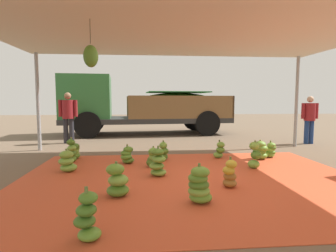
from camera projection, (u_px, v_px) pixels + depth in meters
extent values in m
plane|color=brown|center=(174.00, 150.00, 7.95)|extent=(40.00, 40.00, 0.00)
cube|color=#D1512D|center=(192.00, 180.00, 4.97)|extent=(6.21, 4.67, 0.01)
cylinder|color=#9EA0A5|center=(38.00, 102.00, 7.79)|extent=(0.10, 0.10, 2.73)
cylinder|color=#9EA0A5|center=(297.00, 102.00, 8.45)|extent=(0.10, 0.10, 2.73)
cube|color=beige|center=(193.00, 21.00, 4.72)|extent=(8.00, 7.00, 0.06)
cylinder|color=#4C422D|center=(90.00, 31.00, 4.49)|extent=(0.01, 0.01, 0.39)
ellipsoid|color=#477523|center=(91.00, 56.00, 4.53)|extent=(0.24, 0.24, 0.36)
ellipsoid|color=#60932D|center=(72.00, 159.00, 6.35)|extent=(0.29, 0.29, 0.14)
ellipsoid|color=#518428|center=(71.00, 154.00, 6.33)|extent=(0.30, 0.30, 0.14)
ellipsoid|color=#75A83D|center=(72.00, 148.00, 6.30)|extent=(0.28, 0.28, 0.14)
ellipsoid|color=#477523|center=(71.00, 142.00, 6.32)|extent=(0.20, 0.20, 0.14)
cylinder|color=olive|center=(71.00, 140.00, 6.31)|extent=(0.04, 0.04, 0.12)
ellipsoid|color=#60932D|center=(90.00, 234.00, 2.81)|extent=(0.29, 0.29, 0.12)
ellipsoid|color=#477523|center=(85.00, 221.00, 2.83)|extent=(0.30, 0.30, 0.12)
ellipsoid|color=#477523|center=(86.00, 210.00, 2.80)|extent=(0.28, 0.28, 0.12)
ellipsoid|color=#518428|center=(88.00, 198.00, 2.81)|extent=(0.23, 0.23, 0.12)
cylinder|color=olive|center=(86.00, 193.00, 2.79)|extent=(0.04, 0.04, 0.12)
ellipsoid|color=#996628|center=(230.00, 183.00, 4.51)|extent=(0.23, 0.23, 0.14)
ellipsoid|color=#996628|center=(230.00, 176.00, 4.52)|extent=(0.26, 0.26, 0.14)
ellipsoid|color=gold|center=(229.00, 170.00, 4.49)|extent=(0.28, 0.28, 0.14)
ellipsoid|color=gold|center=(231.00, 164.00, 4.47)|extent=(0.26, 0.26, 0.14)
cylinder|color=olive|center=(230.00, 160.00, 4.49)|extent=(0.04, 0.04, 0.12)
ellipsoid|color=#477523|center=(152.00, 163.00, 5.91)|extent=(0.32, 0.32, 0.18)
ellipsoid|color=#477523|center=(153.00, 160.00, 5.91)|extent=(0.33, 0.33, 0.18)
ellipsoid|color=#75A83D|center=(155.00, 157.00, 5.87)|extent=(0.32, 0.32, 0.18)
ellipsoid|color=#6B9E38|center=(154.00, 154.00, 5.90)|extent=(0.30, 0.30, 0.18)
ellipsoid|color=#60932D|center=(153.00, 152.00, 5.85)|extent=(0.30, 0.30, 0.18)
cylinder|color=olive|center=(153.00, 149.00, 5.87)|extent=(0.04, 0.04, 0.12)
ellipsoid|color=#75A83D|center=(158.00, 172.00, 5.20)|extent=(0.37, 0.37, 0.13)
ellipsoid|color=#6B9E38|center=(157.00, 166.00, 5.14)|extent=(0.31, 0.31, 0.13)
ellipsoid|color=#6B9E38|center=(159.00, 159.00, 5.12)|extent=(0.35, 0.35, 0.13)
ellipsoid|color=#477523|center=(157.00, 152.00, 5.12)|extent=(0.30, 0.30, 0.13)
cylinder|color=olive|center=(158.00, 149.00, 5.13)|extent=(0.04, 0.04, 0.12)
ellipsoid|color=#518428|center=(118.00, 190.00, 4.11)|extent=(0.46, 0.46, 0.17)
ellipsoid|color=#75A83D|center=(118.00, 180.00, 4.08)|extent=(0.42, 0.42, 0.17)
ellipsoid|color=#60932D|center=(115.00, 169.00, 4.09)|extent=(0.30, 0.30, 0.17)
cylinder|color=olive|center=(116.00, 165.00, 4.08)|extent=(0.04, 0.04, 0.12)
ellipsoid|color=#60932D|center=(201.00, 197.00, 3.85)|extent=(0.35, 0.35, 0.15)
ellipsoid|color=#75A83D|center=(199.00, 191.00, 3.83)|extent=(0.35, 0.35, 0.15)
ellipsoid|color=#477523|center=(199.00, 185.00, 3.83)|extent=(0.39, 0.39, 0.15)
ellipsoid|color=#518428|center=(198.00, 178.00, 3.83)|extent=(0.38, 0.38, 0.15)
ellipsoid|color=#60932D|center=(200.00, 172.00, 3.82)|extent=(0.36, 0.36, 0.15)
cylinder|color=olive|center=(199.00, 168.00, 3.82)|extent=(0.04, 0.04, 0.12)
ellipsoid|color=#75A83D|center=(269.00, 155.00, 6.89)|extent=(0.33, 0.33, 0.13)
ellipsoid|color=#518428|center=(271.00, 152.00, 6.90)|extent=(0.27, 0.27, 0.13)
ellipsoid|color=#75A83D|center=(270.00, 150.00, 6.90)|extent=(0.30, 0.30, 0.13)
ellipsoid|color=#477523|center=(272.00, 148.00, 6.89)|extent=(0.30, 0.30, 0.13)
ellipsoid|color=#6B9E38|center=(271.00, 145.00, 6.88)|extent=(0.29, 0.29, 0.13)
cylinder|color=olive|center=(271.00, 143.00, 6.88)|extent=(0.04, 0.04, 0.12)
ellipsoid|color=#477523|center=(128.00, 160.00, 6.23)|extent=(0.34, 0.34, 0.14)
ellipsoid|color=#518428|center=(126.00, 157.00, 6.19)|extent=(0.36, 0.36, 0.14)
ellipsoid|color=#518428|center=(126.00, 153.00, 6.21)|extent=(0.32, 0.32, 0.14)
ellipsoid|color=#518428|center=(128.00, 150.00, 6.21)|extent=(0.28, 0.28, 0.14)
cylinder|color=olive|center=(127.00, 147.00, 6.20)|extent=(0.04, 0.04, 0.12)
ellipsoid|color=#75A83D|center=(69.00, 167.00, 5.51)|extent=(0.40, 0.40, 0.17)
ellipsoid|color=#75A83D|center=(66.00, 161.00, 5.46)|extent=(0.40, 0.40, 0.17)
ellipsoid|color=#75A83D|center=(66.00, 155.00, 5.45)|extent=(0.35, 0.35, 0.17)
cylinder|color=olive|center=(66.00, 152.00, 5.45)|extent=(0.04, 0.04, 0.12)
ellipsoid|color=#518428|center=(74.00, 155.00, 6.72)|extent=(0.41, 0.41, 0.16)
ellipsoid|color=#75A83D|center=(73.00, 153.00, 6.74)|extent=(0.39, 0.39, 0.16)
ellipsoid|color=#75A83D|center=(73.00, 151.00, 6.72)|extent=(0.35, 0.35, 0.16)
ellipsoid|color=#60932D|center=(74.00, 148.00, 6.74)|extent=(0.30, 0.30, 0.16)
ellipsoid|color=#477523|center=(74.00, 146.00, 6.69)|extent=(0.32, 0.32, 0.16)
cylinder|color=olive|center=(74.00, 144.00, 6.71)|extent=(0.04, 0.04, 0.12)
ellipsoid|color=#6B9E38|center=(218.00, 155.00, 6.81)|extent=(0.28, 0.28, 0.15)
ellipsoid|color=#518428|center=(220.00, 150.00, 6.76)|extent=(0.29, 0.29, 0.15)
ellipsoid|color=#6B9E38|center=(221.00, 145.00, 6.74)|extent=(0.24, 0.24, 0.15)
cylinder|color=olive|center=(219.00, 142.00, 6.75)|extent=(0.04, 0.04, 0.12)
ellipsoid|color=#60932D|center=(260.00, 155.00, 6.68)|extent=(0.47, 0.47, 0.18)
ellipsoid|color=#518428|center=(259.00, 152.00, 6.68)|extent=(0.43, 0.43, 0.18)
ellipsoid|color=#60932D|center=(262.00, 148.00, 6.65)|extent=(0.33, 0.33, 0.18)
ellipsoid|color=#6B9E38|center=(260.00, 145.00, 6.66)|extent=(0.37, 0.37, 0.18)
cylinder|color=olive|center=(260.00, 142.00, 6.66)|extent=(0.04, 0.04, 0.12)
ellipsoid|color=#6B9E38|center=(254.00, 164.00, 5.77)|extent=(0.34, 0.34, 0.17)
ellipsoid|color=#477523|center=(256.00, 155.00, 5.77)|extent=(0.31, 0.31, 0.17)
ellipsoid|color=#75A83D|center=(254.00, 146.00, 5.78)|extent=(0.27, 0.27, 0.17)
cylinder|color=olive|center=(255.00, 143.00, 5.75)|extent=(0.04, 0.04, 0.12)
ellipsoid|color=#477523|center=(163.00, 157.00, 6.54)|extent=(0.31, 0.31, 0.17)
ellipsoid|color=#477523|center=(164.00, 151.00, 6.51)|extent=(0.28, 0.28, 0.17)
ellipsoid|color=#6B9E38|center=(163.00, 145.00, 6.50)|extent=(0.26, 0.26, 0.17)
cylinder|color=olive|center=(163.00, 143.00, 6.50)|extent=(0.04, 0.04, 0.12)
cube|color=#2D2D2D|center=(147.00, 120.00, 11.74)|extent=(6.99, 2.77, 0.20)
cube|color=#2D6B33|center=(87.00, 97.00, 11.25)|extent=(2.07, 2.20, 1.70)
cube|color=#232D38|center=(61.00, 88.00, 11.05)|extent=(0.17, 1.78, 0.75)
cube|color=brown|center=(183.00, 107.00, 10.85)|extent=(4.23, 0.42, 0.90)
cube|color=brown|center=(173.00, 106.00, 12.97)|extent=(4.23, 0.42, 0.90)
cube|color=brown|center=(223.00, 106.00, 12.26)|extent=(0.26, 2.23, 0.90)
ellipsoid|color=#477523|center=(177.00, 105.00, 11.90)|extent=(3.86, 2.17, 1.04)
cube|color=#237533|center=(177.00, 92.00, 11.85)|extent=(2.67, 1.90, 0.04)
cylinder|color=black|center=(88.00, 125.00, 10.37)|extent=(1.02, 0.36, 1.00)
cylinder|color=black|center=(93.00, 121.00, 12.36)|extent=(1.02, 0.36, 1.00)
cylinder|color=black|center=(207.00, 123.00, 11.14)|extent=(1.02, 0.36, 1.00)
cylinder|color=black|center=(194.00, 120.00, 13.14)|extent=(1.02, 0.36, 1.00)
cylinder|color=#26262D|center=(66.00, 131.00, 9.18)|extent=(0.15, 0.15, 0.82)
cylinder|color=#26262D|center=(72.00, 131.00, 9.20)|extent=(0.15, 0.15, 0.82)
cylinder|color=maroon|center=(68.00, 109.00, 9.12)|extent=(0.37, 0.37, 0.61)
cylinder|color=maroon|center=(60.00, 108.00, 9.10)|extent=(0.12, 0.12, 0.55)
cylinder|color=maroon|center=(76.00, 108.00, 9.14)|extent=(0.12, 0.12, 0.55)
sphere|color=#936B4C|center=(68.00, 96.00, 9.08)|extent=(0.22, 0.22, 0.22)
cylinder|color=navy|center=(306.00, 132.00, 9.08)|extent=(0.14, 0.14, 0.76)
cylinder|color=navy|center=(311.00, 132.00, 9.09)|extent=(0.14, 0.14, 0.76)
cylinder|color=maroon|center=(310.00, 112.00, 9.02)|extent=(0.35, 0.35, 0.57)
cylinder|color=maroon|center=(303.00, 111.00, 9.00)|extent=(0.11, 0.11, 0.51)
cylinder|color=maroon|center=(317.00, 111.00, 9.04)|extent=(0.11, 0.11, 0.51)
sphere|color=tan|center=(310.00, 99.00, 8.99)|extent=(0.21, 0.21, 0.21)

